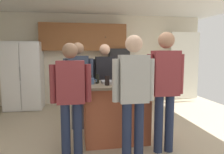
{
  "coord_description": "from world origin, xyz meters",
  "views": [
    {
      "loc": [
        -0.64,
        -3.45,
        1.49
      ],
      "look_at": [
        0.01,
        0.29,
        1.05
      ],
      "focal_mm": 33.56,
      "sensor_mm": 36.0,
      "label": 1
    }
  ],
  "objects_px": {
    "mug_ceramic_white": "(92,81)",
    "person_guest_right": "(71,93)",
    "tumbler_amber": "(90,79)",
    "serving_tray": "(115,82)",
    "glass_stout_tall": "(97,79)",
    "glass_pilsner": "(137,77)",
    "kitchen_island": "(115,111)",
    "person_guest_left": "(79,80)",
    "person_elder_center": "(105,79)",
    "microwave_over_range": "(119,54)",
    "glass_dark_ale": "(107,81)",
    "refrigerator": "(24,76)",
    "person_host_foreground": "(133,90)",
    "glass_short_whisky": "(124,77)",
    "person_guest_by_door": "(165,84)",
    "mug_blue_stoneware": "(124,82)"
  },
  "relations": [
    {
      "from": "person_guest_left",
      "to": "person_guest_right",
      "type": "height_order",
      "value": "person_guest_left"
    },
    {
      "from": "person_elder_center",
      "to": "serving_tray",
      "type": "distance_m",
      "value": 0.78
    },
    {
      "from": "mug_ceramic_white",
      "to": "glass_pilsner",
      "type": "xyz_separation_m",
      "value": [
        0.82,
        0.21,
        0.02
      ]
    },
    {
      "from": "person_guest_by_door",
      "to": "person_host_foreground",
      "type": "bearing_deg",
      "value": 63.55
    },
    {
      "from": "mug_blue_stoneware",
      "to": "mug_ceramic_white",
      "type": "relative_size",
      "value": 1.08
    },
    {
      "from": "kitchen_island",
      "to": "refrigerator",
      "type": "bearing_deg",
      "value": 130.09
    },
    {
      "from": "glass_short_whisky",
      "to": "glass_stout_tall",
      "type": "relative_size",
      "value": 0.93
    },
    {
      "from": "kitchen_island",
      "to": "microwave_over_range",
      "type": "bearing_deg",
      "value": 76.86
    },
    {
      "from": "mug_blue_stoneware",
      "to": "mug_ceramic_white",
      "type": "distance_m",
      "value": 0.52
    },
    {
      "from": "microwave_over_range",
      "to": "serving_tray",
      "type": "bearing_deg",
      "value": -103.33
    },
    {
      "from": "microwave_over_range",
      "to": "glass_dark_ale",
      "type": "height_order",
      "value": "microwave_over_range"
    },
    {
      "from": "tumbler_amber",
      "to": "microwave_over_range",
      "type": "bearing_deg",
      "value": 66.76
    },
    {
      "from": "kitchen_island",
      "to": "person_host_foreground",
      "type": "height_order",
      "value": "person_host_foreground"
    },
    {
      "from": "person_guest_by_door",
      "to": "tumbler_amber",
      "type": "bearing_deg",
      "value": 6.31
    },
    {
      "from": "refrigerator",
      "to": "kitchen_island",
      "type": "bearing_deg",
      "value": -49.91
    },
    {
      "from": "glass_short_whisky",
      "to": "glass_dark_ale",
      "type": "xyz_separation_m",
      "value": [
        -0.38,
        -0.49,
        0.0
      ]
    },
    {
      "from": "person_host_foreground",
      "to": "person_elder_center",
      "type": "distance_m",
      "value": 1.59
    },
    {
      "from": "tumbler_amber",
      "to": "glass_pilsner",
      "type": "bearing_deg",
      "value": -0.17
    },
    {
      "from": "person_guest_by_door",
      "to": "mug_ceramic_white",
      "type": "distance_m",
      "value": 1.17
    },
    {
      "from": "person_guest_right",
      "to": "glass_stout_tall",
      "type": "height_order",
      "value": "person_guest_right"
    },
    {
      "from": "person_host_foreground",
      "to": "tumbler_amber",
      "type": "relative_size",
      "value": 13.61
    },
    {
      "from": "mug_ceramic_white",
      "to": "serving_tray",
      "type": "distance_m",
      "value": 0.39
    },
    {
      "from": "glass_dark_ale",
      "to": "person_guest_left",
      "type": "bearing_deg",
      "value": 118.4
    },
    {
      "from": "person_guest_by_door",
      "to": "person_guest_left",
      "type": "bearing_deg",
      "value": -1.41
    },
    {
      "from": "refrigerator",
      "to": "person_guest_by_door",
      "type": "height_order",
      "value": "person_guest_by_door"
    },
    {
      "from": "person_elder_center",
      "to": "serving_tray",
      "type": "height_order",
      "value": "person_elder_center"
    },
    {
      "from": "refrigerator",
      "to": "person_guest_left",
      "type": "relative_size",
      "value": 1.05
    },
    {
      "from": "mug_ceramic_white",
      "to": "kitchen_island",
      "type": "bearing_deg",
      "value": 3.34
    },
    {
      "from": "person_guest_by_door",
      "to": "serving_tray",
      "type": "distance_m",
      "value": 0.88
    },
    {
      "from": "glass_dark_ale",
      "to": "mug_blue_stoneware",
      "type": "bearing_deg",
      "value": -0.72
    },
    {
      "from": "refrigerator",
      "to": "kitchen_island",
      "type": "xyz_separation_m",
      "value": [
        2.01,
        -2.39,
        -0.39
      ]
    },
    {
      "from": "microwave_over_range",
      "to": "person_host_foreground",
      "type": "distance_m",
      "value": 3.37
    },
    {
      "from": "person_guest_right",
      "to": "tumbler_amber",
      "type": "bearing_deg",
      "value": 30.74
    },
    {
      "from": "microwave_over_range",
      "to": "glass_stout_tall",
      "type": "height_order",
      "value": "microwave_over_range"
    },
    {
      "from": "glass_short_whisky",
      "to": "glass_stout_tall",
      "type": "xyz_separation_m",
      "value": [
        -0.51,
        -0.25,
        0.01
      ]
    },
    {
      "from": "person_host_foreground",
      "to": "mug_blue_stoneware",
      "type": "relative_size",
      "value": 12.75
    },
    {
      "from": "glass_short_whisky",
      "to": "mug_ceramic_white",
      "type": "bearing_deg",
      "value": -152.46
    },
    {
      "from": "tumbler_amber",
      "to": "serving_tray",
      "type": "height_order",
      "value": "tumbler_amber"
    },
    {
      "from": "person_guest_right",
      "to": "tumbler_amber",
      "type": "xyz_separation_m",
      "value": [
        0.31,
        0.69,
        0.11
      ]
    },
    {
      "from": "mug_ceramic_white",
      "to": "person_guest_right",
      "type": "bearing_deg",
      "value": -124.29
    },
    {
      "from": "glass_dark_ale",
      "to": "serving_tray",
      "type": "relative_size",
      "value": 0.34
    },
    {
      "from": "person_elder_center",
      "to": "glass_stout_tall",
      "type": "height_order",
      "value": "person_elder_center"
    },
    {
      "from": "person_guest_right",
      "to": "glass_short_whisky",
      "type": "height_order",
      "value": "person_guest_right"
    },
    {
      "from": "kitchen_island",
      "to": "person_guest_left",
      "type": "height_order",
      "value": "person_guest_left"
    },
    {
      "from": "kitchen_island",
      "to": "person_elder_center",
      "type": "distance_m",
      "value": 0.92
    },
    {
      "from": "kitchen_island",
      "to": "glass_stout_tall",
      "type": "height_order",
      "value": "glass_stout_tall"
    },
    {
      "from": "glass_stout_tall",
      "to": "glass_dark_ale",
      "type": "height_order",
      "value": "glass_stout_tall"
    },
    {
      "from": "person_guest_right",
      "to": "glass_dark_ale",
      "type": "xyz_separation_m",
      "value": [
        0.56,
        0.31,
        0.12
      ]
    },
    {
      "from": "refrigerator",
      "to": "mug_ceramic_white",
      "type": "height_order",
      "value": "refrigerator"
    },
    {
      "from": "person_elder_center",
      "to": "person_guest_left",
      "type": "bearing_deg",
      "value": -75.89
    }
  ]
}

